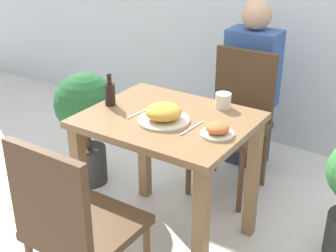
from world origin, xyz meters
TOP-DOWN VIEW (x-y plane):
  - ground_plane at (0.00, 0.00)m, footprint 16.00×16.00m
  - dining_table at (0.00, 0.00)m, footprint 0.82×0.67m
  - chair_near at (-0.02, -0.68)m, footprint 0.42×0.42m
  - chair_far at (0.05, 0.70)m, footprint 0.42×0.42m
  - food_plate at (0.01, -0.05)m, footprint 0.26×0.26m
  - side_plate at (0.30, -0.05)m, footprint 0.16×0.16m
  - drink_cup at (0.17, 0.26)m, footprint 0.08×0.08m
  - sauce_bottle at (-0.34, -0.03)m, footprint 0.06×0.06m
  - fork_utensil at (-0.15, -0.05)m, footprint 0.03×0.16m
  - spoon_utensil at (0.17, -0.05)m, footprint 0.02×0.18m
  - potted_plant_left at (-0.77, 0.22)m, footprint 0.39×0.39m
  - person_figure at (-0.01, 1.05)m, footprint 0.34×0.22m

SIDE VIEW (x-z plane):
  - ground_plane at x=0.00m, z-range 0.00..0.00m
  - potted_plant_left at x=-0.77m, z-range 0.11..0.88m
  - chair_near at x=-0.02m, z-range 0.06..0.96m
  - chair_far at x=0.05m, z-range 0.06..0.96m
  - person_figure at x=-0.01m, z-range 0.00..1.17m
  - dining_table at x=0.00m, z-range 0.23..0.97m
  - fork_utensil at x=-0.15m, z-range 0.74..0.75m
  - spoon_utensil at x=0.17m, z-range 0.74..0.75m
  - side_plate at x=0.30m, z-range 0.74..0.80m
  - drink_cup at x=0.17m, z-range 0.74..0.82m
  - food_plate at x=0.01m, z-range 0.74..0.83m
  - sauce_bottle at x=-0.34m, z-range 0.72..0.90m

